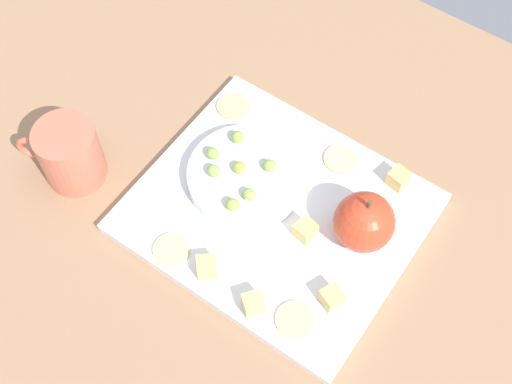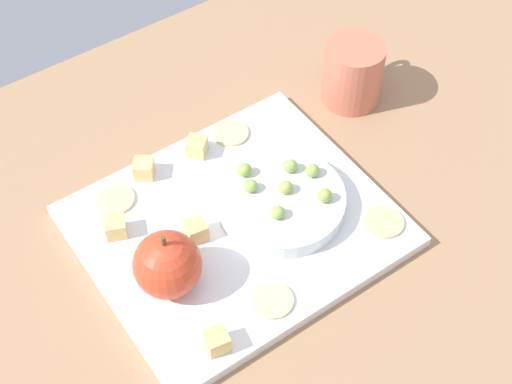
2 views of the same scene
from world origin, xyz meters
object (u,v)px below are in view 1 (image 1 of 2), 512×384
(cheese_cube_0, at_px, (305,230))
(grape_2, at_px, (249,194))
(cheese_cube_2, at_px, (399,178))
(cheese_cube_4, at_px, (332,298))
(grape_4, at_px, (213,153))
(platter, at_px, (277,213))
(serving_dish, at_px, (246,177))
(grape_3, at_px, (233,205))
(cracker_1, at_px, (341,159))
(cracker_3, at_px, (295,320))
(cracker_0, at_px, (233,106))
(grape_0, at_px, (270,166))
(cheese_cube_3, at_px, (207,267))
(grape_1, at_px, (238,137))
(cheese_cube_1, at_px, (253,304))
(cup, at_px, (70,154))
(cracker_2, at_px, (172,250))
(grape_6, at_px, (240,168))
(grape_5, at_px, (214,171))
(apple_whole, at_px, (365,221))

(cheese_cube_0, distance_m, grape_2, 0.08)
(cheese_cube_2, distance_m, cheese_cube_4, 0.19)
(grape_2, height_order, grape_4, same)
(platter, distance_m, serving_dish, 0.06)
(grape_2, xyz_separation_m, grape_3, (0.01, 0.02, 0.00))
(cracker_1, xyz_separation_m, cracker_3, (-0.07, 0.22, 0.00))
(cracker_0, relative_size, grape_0, 2.58)
(platter, xyz_separation_m, cheese_cube_2, (-0.11, -0.12, 0.02))
(cheese_cube_4, relative_size, cracker_1, 0.51)
(cheese_cube_3, height_order, grape_3, grape_3)
(cheese_cube_4, xyz_separation_m, grape_1, (0.21, -0.11, 0.02))
(cheese_cube_1, xyz_separation_m, grape_3, (0.09, -0.08, 0.02))
(cracker_0, height_order, cup, cup)
(grape_2, xyz_separation_m, grape_4, (0.07, -0.02, 0.00))
(cracker_3, height_order, grape_3, grape_3)
(cheese_cube_2, height_order, cracker_2, cheese_cube_2)
(cheese_cube_3, xyz_separation_m, grape_1, (0.07, -0.16, 0.02))
(cheese_cube_2, xyz_separation_m, grape_0, (0.14, 0.09, 0.02))
(cheese_cube_3, xyz_separation_m, cheese_cube_4, (-0.14, -0.05, 0.00))
(serving_dish, distance_m, cracker_0, 0.12)
(cracker_1, bearing_deg, cracker_3, 108.23)
(cheese_cube_1, distance_m, cracker_1, 0.24)
(serving_dish, distance_m, cup, 0.23)
(platter, height_order, grape_4, grape_4)
(grape_2, relative_size, grape_4, 1.00)
(cheese_cube_3, xyz_separation_m, grape_4, (0.08, -0.13, 0.02))
(platter, relative_size, cup, 3.21)
(cheese_cube_2, distance_m, grape_6, 0.20)
(cheese_cube_1, distance_m, cup, 0.31)
(serving_dish, xyz_separation_m, grape_5, (0.03, 0.03, 0.02))
(cheese_cube_0, xyz_separation_m, cracker_1, (0.02, -0.12, -0.01))
(platter, relative_size, grape_5, 19.23)
(grape_4, bearing_deg, grape_0, -159.19)
(cracker_1, xyz_separation_m, cup, (0.28, 0.21, 0.03))
(cracker_2, xyz_separation_m, grape_6, (-0.01, -0.13, 0.03))
(cheese_cube_0, bearing_deg, cup, 16.39)
(grape_5, bearing_deg, cracker_2, 97.51)
(cheese_cube_1, distance_m, grape_4, 0.20)
(cracker_1, relative_size, grape_0, 2.58)
(grape_5, bearing_deg, cheese_cube_3, 122.47)
(cheese_cube_1, bearing_deg, grape_4, -40.10)
(platter, bearing_deg, serving_dish, -12.43)
(cracker_3, xyz_separation_m, grape_2, (0.13, -0.09, 0.03))
(cracker_1, bearing_deg, grape_6, 48.00)
(cheese_cube_3, bearing_deg, cracker_3, -175.89)
(cheese_cube_4, distance_m, grape_0, 0.19)
(apple_whole, relative_size, grape_1, 4.18)
(grape_1, xyz_separation_m, grape_2, (-0.06, 0.06, -0.00))
(cracker_3, relative_size, grape_0, 2.58)
(grape_0, height_order, grape_3, grape_3)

